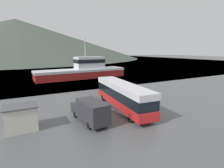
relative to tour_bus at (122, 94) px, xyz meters
name	(u,v)px	position (x,y,z in m)	size (l,w,h in m)	color
ground_plane	(150,128)	(-0.67, -6.18, -1.83)	(400.00, 400.00, 0.00)	#515456
water_surface	(33,60)	(-0.67, 131.87, -1.83)	(240.00, 240.00, 0.00)	slate
hill_backdrop	(17,39)	(-9.97, 168.47, 15.69)	(220.79, 220.79, 35.04)	#424C42
tour_bus	(122,94)	(0.00, 0.00, 0.00)	(3.65, 12.34, 3.25)	red
delivery_van	(90,110)	(-5.16, -2.13, -0.58)	(2.37, 5.85, 2.37)	#2D2D33
fishing_boat	(83,70)	(3.99, 26.29, 0.19)	(23.87, 6.63, 10.64)	maroon
storage_bin	(143,99)	(3.93, 0.77, -1.31)	(1.11, 1.50, 1.02)	#287F3D
dock_kiosk	(21,118)	(-11.44, -0.81, -0.64)	(2.91, 2.30, 2.36)	beige
mooring_bollard	(100,88)	(1.54, 10.26, -1.30)	(0.42, 0.42, 0.98)	#4C4C51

